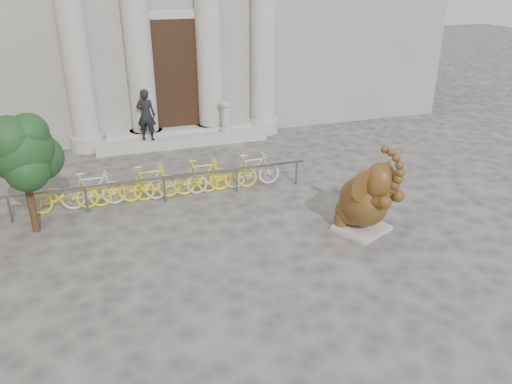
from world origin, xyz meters
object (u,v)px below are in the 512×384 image
object	(u,v)px
bike_rack	(162,181)
elephant_statue	(366,200)
tree	(22,151)
pedestrian	(146,115)

from	to	relation	value
bike_rack	elephant_statue	bearing A→B (deg)	-38.34
bike_rack	tree	distance (m)	3.62
tree	elephant_statue	bearing A→B (deg)	-18.14
bike_rack	pedestrian	bearing A→B (deg)	88.18
elephant_statue	pedestrian	world-z (taller)	elephant_statue
tree	pedestrian	size ratio (longest dim) A/B	1.65
pedestrian	tree	bearing A→B (deg)	80.48
bike_rack	tree	size ratio (longest dim) A/B	2.76
elephant_statue	pedestrian	distance (m)	8.55
elephant_statue	pedestrian	xyz separation A→B (m)	(-4.12, 7.48, 0.42)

